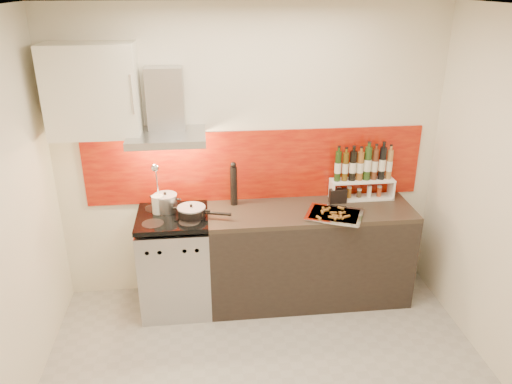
{
  "coord_description": "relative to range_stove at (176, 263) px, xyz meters",
  "views": [
    {
      "loc": [
        -0.42,
        -2.77,
        2.74
      ],
      "look_at": [
        0.0,
        0.95,
        1.15
      ],
      "focal_mm": 35.0,
      "sensor_mm": 36.0,
      "label": 1
    }
  ],
  "objects": [
    {
      "name": "counter",
      "position": [
        1.2,
        0.0,
        0.01
      ],
      "size": [
        1.8,
        0.6,
        0.9
      ],
      "color": "black",
      "rests_on": "ground"
    },
    {
      "name": "stock_pot",
      "position": [
        -0.05,
        0.09,
        0.54
      ],
      "size": [
        0.2,
        0.2,
        0.17
      ],
      "color": "#B7B7BA",
      "rests_on": "range_stove"
    },
    {
      "name": "upper_cabinet",
      "position": [
        -0.55,
        0.13,
        1.51
      ],
      "size": [
        0.7,
        0.35,
        0.72
      ],
      "primitive_type": "cube",
      "color": "#EEE7CF",
      "rests_on": "back_wall"
    },
    {
      "name": "baking_tray",
      "position": [
        1.37,
        -0.16,
        0.47
      ],
      "size": [
        0.56,
        0.51,
        0.03
      ],
      "color": "silver",
      "rests_on": "counter"
    },
    {
      "name": "ceiling",
      "position": [
        0.7,
        -1.1,
        2.16
      ],
      "size": [
        3.4,
        2.8,
        0.02
      ],
      "primitive_type": "cube",
      "color": "white",
      "rests_on": "back_wall"
    },
    {
      "name": "caddy_box",
      "position": [
        1.47,
        0.12,
        0.52
      ],
      "size": [
        0.15,
        0.07,
        0.13
      ],
      "primitive_type": "cube",
      "rotation": [
        0.0,
        0.0,
        0.01
      ],
      "color": "black",
      "rests_on": "counter"
    },
    {
      "name": "backsplash",
      "position": [
        0.75,
        0.29,
        0.78
      ],
      "size": [
        3.0,
        0.02,
        0.64
      ],
      "primitive_type": "cube",
      "color": "#7D0607",
      "rests_on": "back_wall"
    },
    {
      "name": "pepper_mill",
      "position": [
        0.54,
        0.18,
        0.65
      ],
      "size": [
        0.06,
        0.06,
        0.4
      ],
      "color": "black",
      "rests_on": "counter"
    },
    {
      "name": "step_shelf",
      "position": [
        1.7,
        0.18,
        0.7
      ],
      "size": [
        0.58,
        0.16,
        0.49
      ],
      "color": "white",
      "rests_on": "counter"
    },
    {
      "name": "utensil_jar",
      "position": [
        -0.12,
        0.05,
        0.6
      ],
      "size": [
        0.1,
        0.15,
        0.48
      ],
      "color": "silver",
      "rests_on": "range_stove"
    },
    {
      "name": "range_stove",
      "position": [
        0.0,
        0.0,
        0.0
      ],
      "size": [
        0.6,
        0.6,
        0.91
      ],
      "color": "#B7B7BA",
      "rests_on": "ground"
    },
    {
      "name": "back_wall",
      "position": [
        0.7,
        0.3,
        0.86
      ],
      "size": [
        3.4,
        0.02,
        2.6
      ],
      "primitive_type": "cube",
      "color": "silver",
      "rests_on": "ground"
    },
    {
      "name": "saute_pan",
      "position": [
        0.17,
        -0.04,
        0.51
      ],
      "size": [
        0.45,
        0.24,
        0.11
      ],
      "color": "black",
      "rests_on": "range_stove"
    },
    {
      "name": "range_hood",
      "position": [
        0.0,
        0.14,
        1.3
      ],
      "size": [
        0.62,
        0.5,
        0.61
      ],
      "color": "#B7B7BA",
      "rests_on": "back_wall"
    }
  ]
}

